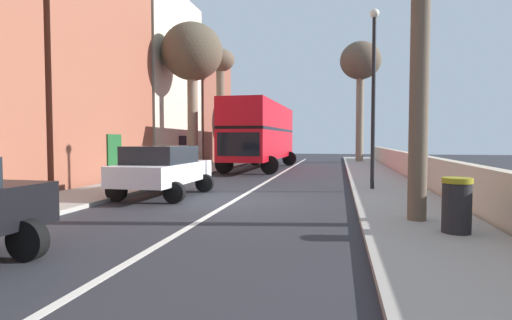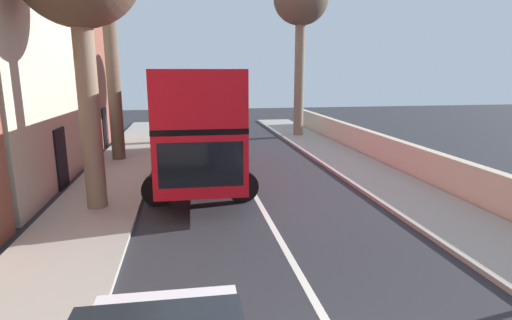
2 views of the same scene
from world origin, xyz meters
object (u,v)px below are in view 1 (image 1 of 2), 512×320
(litter_bin_right, at_px, (457,205))
(parked_car_white_left_1, at_px, (163,168))
(lamppost_right, at_px, (374,85))
(street_tree_left_2, at_px, (192,55))
(street_tree_left_0, at_px, (220,74))
(street_tree_right_3, at_px, (360,65))
(double_decker_bus, at_px, (261,132))

(litter_bin_right, bearing_deg, parked_car_white_left_1, 151.40)
(lamppost_right, bearing_deg, street_tree_left_2, 144.53)
(street_tree_left_2, height_order, lamppost_right, street_tree_left_2)
(street_tree_left_0, xyz_separation_m, street_tree_right_3, (9.97, 5.58, 1.31))
(street_tree_left_0, bearing_deg, litter_bin_right, -62.44)
(street_tree_left_2, relative_size, litter_bin_right, 7.83)
(double_decker_bus, height_order, parked_car_white_left_1, double_decker_bus)
(street_tree_left_0, height_order, lamppost_right, street_tree_left_0)
(double_decker_bus, distance_m, lamppost_right, 12.10)
(street_tree_left_0, bearing_deg, street_tree_right_3, 29.21)
(street_tree_left_0, height_order, street_tree_right_3, street_tree_right_3)
(double_decker_bus, height_order, lamppost_right, lamppost_right)
(street_tree_left_0, bearing_deg, street_tree_left_2, -86.50)
(double_decker_bus, xyz_separation_m, parked_car_white_left_1, (-0.80, -12.99, -1.41))
(double_decker_bus, height_order, street_tree_left_2, street_tree_left_2)
(double_decker_bus, xyz_separation_m, street_tree_left_0, (-3.52, 2.92, 4.16))
(litter_bin_right, bearing_deg, lamppost_right, 98.32)
(double_decker_bus, bearing_deg, street_tree_left_2, -128.34)
(street_tree_left_0, bearing_deg, double_decker_bus, -39.67)
(double_decker_bus, bearing_deg, litter_bin_right, -67.91)
(double_decker_bus, relative_size, street_tree_left_2, 1.39)
(street_tree_left_0, bearing_deg, parked_car_white_left_1, -80.30)
(lamppost_right, bearing_deg, street_tree_left_0, 125.54)
(street_tree_left_0, relative_size, litter_bin_right, 7.90)
(double_decker_bus, bearing_deg, street_tree_left_0, 140.33)
(double_decker_bus, distance_m, street_tree_left_2, 6.49)
(street_tree_left_2, bearing_deg, lamppost_right, -35.47)
(street_tree_left_2, bearing_deg, double_decker_bus, 51.66)
(parked_car_white_left_1, distance_m, lamppost_right, 7.82)
(street_tree_left_0, xyz_separation_m, street_tree_left_2, (0.42, -6.84, -0.01))
(street_tree_left_2, distance_m, lamppost_right, 11.50)
(street_tree_left_0, height_order, street_tree_left_2, street_tree_left_0)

